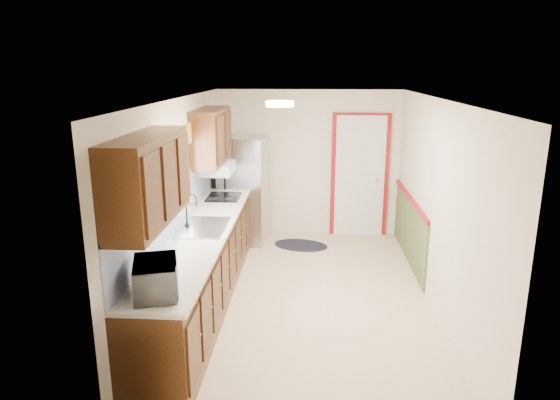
# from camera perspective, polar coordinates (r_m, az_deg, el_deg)

# --- Properties ---
(room_shell) EXTENTS (3.20, 5.20, 2.52)m
(room_shell) POSITION_cam_1_polar(r_m,az_deg,el_deg) (5.84, 3.03, -0.38)
(room_shell) COLOR beige
(room_shell) RESTS_ON ground
(kitchen_run) EXTENTS (0.63, 4.00, 2.20)m
(kitchen_run) POSITION_cam_1_polar(r_m,az_deg,el_deg) (5.82, -9.34, -4.63)
(kitchen_run) COLOR #361C0C
(kitchen_run) RESTS_ON ground
(back_wall_trim) EXTENTS (1.12, 2.30, 2.08)m
(back_wall_trim) POSITION_cam_1_polar(r_m,az_deg,el_deg) (8.12, 10.22, 1.51)
(back_wall_trim) COLOR maroon
(back_wall_trim) RESTS_ON ground
(ceiling_fixture) EXTENTS (0.30, 0.30, 0.06)m
(ceiling_fixture) POSITION_cam_1_polar(r_m,az_deg,el_deg) (5.46, -0.03, 10.94)
(ceiling_fixture) COLOR #FFD88C
(ceiling_fixture) RESTS_ON room_shell
(microwave) EXTENTS (0.42, 0.57, 0.35)m
(microwave) POSITION_cam_1_polar(r_m,az_deg,el_deg) (4.22, -14.02, -8.24)
(microwave) COLOR white
(microwave) RESTS_ON kitchen_run
(refrigerator) EXTENTS (0.77, 0.75, 1.70)m
(refrigerator) POSITION_cam_1_polar(r_m,az_deg,el_deg) (7.97, -4.19, 1.16)
(refrigerator) COLOR #B7B7BC
(refrigerator) RESTS_ON ground
(rug) EXTENTS (0.96, 0.74, 0.01)m
(rug) POSITION_cam_1_polar(r_m,az_deg,el_deg) (7.96, 2.39, -5.18)
(rug) COLOR black
(rug) RESTS_ON ground
(cooktop) EXTENTS (0.46, 0.55, 0.02)m
(cooktop) POSITION_cam_1_polar(r_m,az_deg,el_deg) (7.16, -6.45, 0.35)
(cooktop) COLOR black
(cooktop) RESTS_ON kitchen_run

